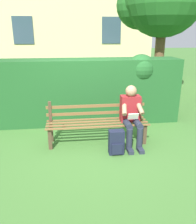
{
  "coord_description": "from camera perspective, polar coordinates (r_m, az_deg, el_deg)",
  "views": [
    {
      "loc": [
        0.52,
        4.34,
        2.13
      ],
      "look_at": [
        0.0,
        0.1,
        0.69
      ],
      "focal_mm": 37.85,
      "sensor_mm": 36.0,
      "label": 1
    }
  ],
  "objects": [
    {
      "name": "ground",
      "position": [
        4.86,
        -0.14,
        -7.35
      ],
      "size": [
        60.0,
        60.0,
        0.0
      ],
      "primitive_type": "plane",
      "color": "#3D6B2D"
    },
    {
      "name": "park_bench",
      "position": [
        4.75,
        -0.24,
        -2.43
      ],
      "size": [
        2.01,
        0.5,
        0.84
      ],
      "color": "#4C3828",
      "rests_on": "ground"
    },
    {
      "name": "person_seated",
      "position": [
        4.65,
        8.06,
        -0.53
      ],
      "size": [
        0.44,
        0.73,
        1.17
      ],
      "color": "maroon",
      "rests_on": "ground"
    },
    {
      "name": "hedge_backdrop",
      "position": [
        5.78,
        -3.48,
        5.45
      ],
      "size": [
        4.68,
        0.84,
        1.65
      ],
      "color": "#1E5123",
      "rests_on": "ground"
    },
    {
      "name": "backpack",
      "position": [
        4.37,
        4.44,
        -7.35
      ],
      "size": [
        0.28,
        0.24,
        0.46
      ],
      "color": "#191E33",
      "rests_on": "ground"
    }
  ]
}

